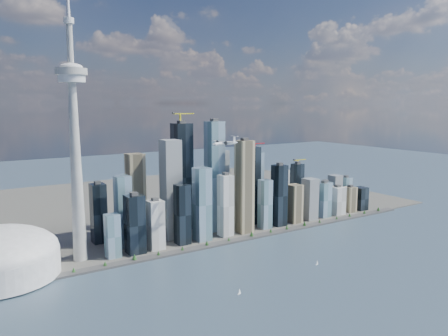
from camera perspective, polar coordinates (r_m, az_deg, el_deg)
ground at (r=774.04m, az=11.20°, el=-14.41°), size 4000.00×4000.00×0.00m
seawall at (r=956.90m, az=0.66°, el=-9.61°), size 1100.00×22.00×4.00m
land at (r=1342.70m, az=-9.97°, el=-4.47°), size 1400.00×900.00×3.00m
shoreline_trees at (r=954.82m, az=0.66°, el=-9.23°), size 960.53×7.20×8.80m
skyscraper_cluster at (r=1037.11m, az=0.79°, el=-3.38°), size 736.00×142.00×276.03m
needle_tower at (r=846.66m, az=-18.93°, el=3.74°), size 56.00×56.00×550.50m
airplane at (r=828.46m, az=0.15°, el=3.29°), size 66.28×58.96×16.24m
sailboat_west at (r=716.63m, az=2.01°, el=-15.89°), size 7.48×3.46×10.37m
sailboat_east at (r=851.88m, az=12.07°, el=-12.04°), size 6.96×3.25×9.65m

